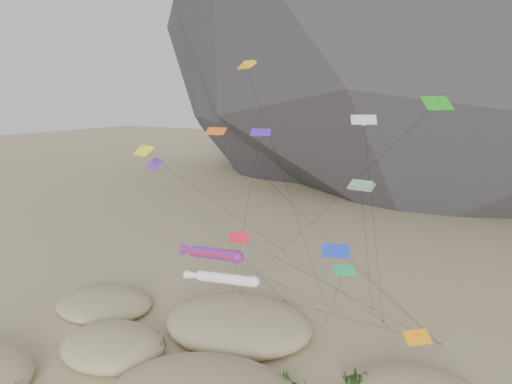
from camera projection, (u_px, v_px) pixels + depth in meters
dunes at (186, 383)px, 41.78m from camera, size 50.34×38.04×3.65m
kite_stakes at (330, 317)px, 55.39m from camera, size 24.00×3.99×0.30m
rainbow_tube_kite at (212, 253)px, 43.39m from camera, size 10.41×17.29×11.66m
white_tube_kite at (223, 278)px, 39.77m from camera, size 8.41×15.85×10.74m
orange_parafoil at (249, 70)px, 47.72m from camera, size 5.34×11.94×27.63m
multi_parafoil at (361, 188)px, 38.51m from camera, size 4.17×16.30×18.02m
delta_kites at (284, 187)px, 41.94m from camera, size 29.49×19.54×24.32m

